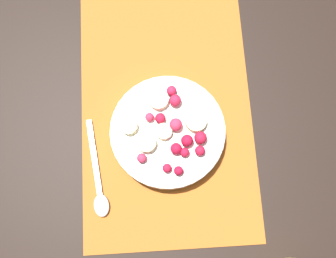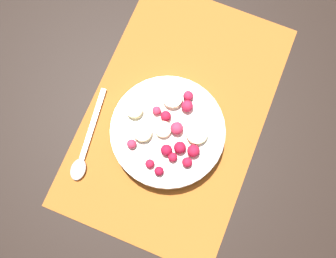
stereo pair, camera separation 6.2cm
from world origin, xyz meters
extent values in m
plane|color=black|center=(0.00, 0.00, 0.00)|extent=(3.00, 3.00, 0.00)
cube|color=#B26023|center=(0.00, 0.00, 0.00)|extent=(0.47, 0.30, 0.01)
cylinder|color=white|center=(0.04, 0.00, 0.02)|extent=(0.20, 0.20, 0.03)
torus|color=white|center=(0.04, 0.00, 0.03)|extent=(0.20, 0.20, 0.01)
cylinder|color=white|center=(0.04, 0.00, 0.04)|extent=(0.18, 0.18, 0.00)
cylinder|color=beige|center=(0.05, -0.01, 0.05)|extent=(0.04, 0.04, 0.01)
cylinder|color=beige|center=(0.03, 0.05, 0.05)|extent=(0.05, 0.05, 0.01)
cylinder|color=#F4EAB7|center=(-0.01, -0.01, 0.05)|extent=(0.04, 0.04, 0.01)
cylinder|color=beige|center=(0.03, -0.06, 0.05)|extent=(0.04, 0.04, 0.01)
cylinder|color=beige|center=(0.06, -0.04, 0.05)|extent=(0.03, 0.03, 0.01)
sphere|color=#DB3356|center=(0.04, 0.01, 0.05)|extent=(0.02, 0.02, 0.02)
sphere|color=#DB3356|center=(0.02, -0.03, 0.05)|extent=(0.01, 0.01, 0.01)
sphere|color=red|center=(0.02, -0.01, 0.05)|extent=(0.02, 0.02, 0.02)
sphere|color=red|center=(0.08, 0.03, 0.05)|extent=(0.02, 0.02, 0.02)
sphere|color=red|center=(0.08, 0.05, 0.05)|extent=(0.02, 0.02, 0.02)
sphere|color=#B21433|center=(0.08, 0.01, 0.05)|extent=(0.02, 0.02, 0.02)
sphere|color=#D12347|center=(-0.01, 0.02, 0.05)|extent=(0.02, 0.02, 0.02)
sphere|color=#B21433|center=(0.06, 0.03, 0.05)|extent=(0.02, 0.02, 0.02)
sphere|color=red|center=(0.06, 0.05, 0.05)|extent=(0.02, 0.02, 0.02)
sphere|color=#D12347|center=(-0.02, 0.01, 0.05)|extent=(0.02, 0.02, 0.02)
sphere|color=#DB3356|center=(0.09, -0.05, 0.05)|extent=(0.02, 0.02, 0.02)
sphere|color=red|center=(0.11, -0.01, 0.05)|extent=(0.02, 0.02, 0.02)
sphere|color=#B21433|center=(0.11, 0.01, 0.05)|extent=(0.02, 0.02, 0.02)
cube|color=silver|center=(0.07, -0.13, 0.01)|extent=(0.13, 0.03, 0.00)
ellipsoid|color=silver|center=(0.16, -0.12, 0.01)|extent=(0.04, 0.03, 0.01)
camera|label=1|loc=(0.18, -0.01, 0.65)|focal=40.00mm
camera|label=2|loc=(0.17, 0.05, 0.65)|focal=40.00mm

